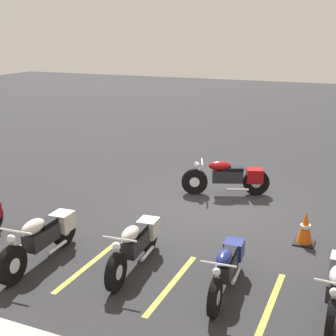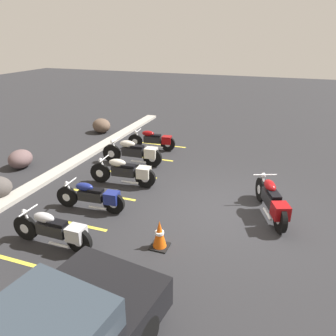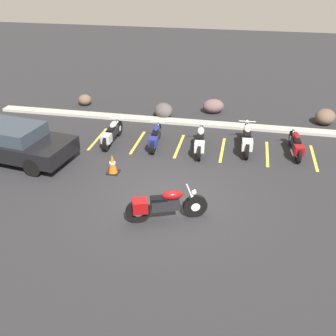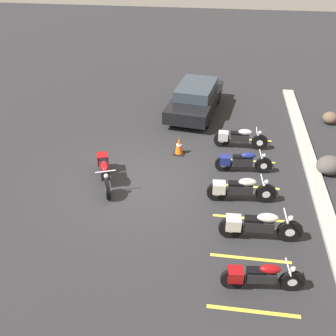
{
  "view_description": "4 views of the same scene",
  "coord_description": "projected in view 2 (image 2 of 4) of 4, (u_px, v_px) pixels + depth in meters",
  "views": [
    {
      "loc": [
        -3.02,
        10.07,
        4.07
      ],
      "look_at": [
        1.11,
        0.54,
        1.02
      ],
      "focal_mm": 50.0,
      "sensor_mm": 36.0,
      "label": 1
    },
    {
      "loc": [
        -7.78,
        -1.05,
        4.43
      ],
      "look_at": [
        0.94,
        2.08,
        0.59
      ],
      "focal_mm": 35.0,
      "sensor_mm": 36.0,
      "label": 2
    },
    {
      "loc": [
        1.98,
        -9.68,
        6.48
      ],
      "look_at": [
        -0.1,
        0.47,
        0.78
      ],
      "focal_mm": 42.0,
      "sensor_mm": 36.0,
      "label": 3
    },
    {
      "loc": [
        10.54,
        2.55,
        7.53
      ],
      "look_at": [
        0.08,
        1.07,
        0.74
      ],
      "focal_mm": 42.0,
      "sensor_mm": 36.0,
      "label": 4
    }
  ],
  "objects": [
    {
      "name": "parked_bike_2",
      "position": [
        126.0,
        172.0,
        10.11
      ],
      "size": [
        0.6,
        2.15,
        0.84
      ],
      "rotation": [
        0.0,
        0.0,
        1.65
      ],
      "color": "black",
      "rests_on": "ground"
    },
    {
      "name": "parked_bike_3",
      "position": [
        135.0,
        152.0,
        11.69
      ],
      "size": [
        0.63,
        2.26,
        0.89
      ],
      "rotation": [
        0.0,
        0.0,
        1.62
      ],
      "color": "black",
      "rests_on": "ground"
    },
    {
      "name": "stall_line_4",
      "position": [
        147.0,
        158.0,
        12.51
      ],
      "size": [
        0.1,
        2.1,
        0.0
      ],
      "primitive_type": "cube",
      "color": "gold",
      "rests_on": "ground"
    },
    {
      "name": "ground",
      "position": [
        229.0,
        211.0,
        8.79
      ],
      "size": [
        60.0,
        60.0,
        0.0
      ],
      "primitive_type": "plane",
      "color": "#262628"
    },
    {
      "name": "stall_line_3",
      "position": [
        128.0,
        174.0,
        11.09
      ],
      "size": [
        0.1,
        2.1,
        0.0
      ],
      "primitive_type": "cube",
      "color": "gold",
      "rests_on": "ground"
    },
    {
      "name": "parked_bike_0",
      "position": [
        55.0,
        230.0,
        7.17
      ],
      "size": [
        0.57,
        2.05,
        0.8
      ],
      "rotation": [
        0.0,
        0.0,
        1.56
      ],
      "color": "black",
      "rests_on": "ground"
    },
    {
      "name": "parked_bike_1",
      "position": [
        93.0,
        196.0,
        8.67
      ],
      "size": [
        0.55,
        1.97,
        0.77
      ],
      "rotation": [
        0.0,
        0.0,
        1.64
      ],
      "color": "black",
      "rests_on": "ground"
    },
    {
      "name": "stall_line_5",
      "position": [
        162.0,
        145.0,
        13.94
      ],
      "size": [
        0.1,
        2.1,
        0.0
      ],
      "primitive_type": "cube",
      "color": "gold",
      "rests_on": "ground"
    },
    {
      "name": "landscape_rock_2",
      "position": [
        20.0,
        159.0,
        11.52
      ],
      "size": [
        1.12,
        0.99,
        0.63
      ],
      "primitive_type": "ellipsoid",
      "rotation": [
        0.0,
        0.0,
        0.26
      ],
      "color": "brown",
      "rests_on": "ground"
    },
    {
      "name": "motorcycle_maroon_featured",
      "position": [
        272.0,
        200.0,
        8.34
      ],
      "size": [
        2.15,
        1.03,
        0.89
      ],
      "rotation": [
        0.0,
        0.0,
        0.37
      ],
      "color": "black",
      "rests_on": "ground"
    },
    {
      "name": "stall_line_2",
      "position": [
        103.0,
        195.0,
        9.66
      ],
      "size": [
        0.1,
        2.1,
        0.0
      ],
      "primitive_type": "cube",
      "color": "gold",
      "rests_on": "ground"
    },
    {
      "name": "stall_line_1",
      "position": [
        70.0,
        223.0,
        8.23
      ],
      "size": [
        0.1,
        2.1,
        0.0
      ],
      "primitive_type": "cube",
      "color": "gold",
      "rests_on": "ground"
    },
    {
      "name": "concrete_curb",
      "position": [
        46.0,
        178.0,
        10.62
      ],
      "size": [
        18.0,
        0.5,
        0.12
      ],
      "primitive_type": "cube",
      "color": "#A8A399",
      "rests_on": "ground"
    },
    {
      "name": "traffic_cone",
      "position": [
        160.0,
        235.0,
        7.19
      ],
      "size": [
        0.4,
        0.4,
        0.67
      ],
      "color": "black",
      "rests_on": "ground"
    },
    {
      "name": "stall_line_0",
      "position": [
        23.0,
        263.0,
        6.8
      ],
      "size": [
        0.1,
        2.1,
        0.0
      ],
      "primitive_type": "cube",
      "color": "gold",
      "rests_on": "ground"
    },
    {
      "name": "parked_bike_4",
      "position": [
        154.0,
        140.0,
        13.23
      ],
      "size": [
        0.57,
        1.98,
        0.78
      ],
      "rotation": [
        0.0,
        0.0,
        1.67
      ],
      "color": "black",
      "rests_on": "ground"
    },
    {
      "name": "landscape_rock_0",
      "position": [
        101.0,
        126.0,
        15.56
      ],
      "size": [
        1.18,
        1.2,
        0.67
      ],
      "primitive_type": "ellipsoid",
      "rotation": [
        0.0,
        0.0,
        0.98
      ],
      "color": "brown",
      "rests_on": "ground"
    }
  ]
}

